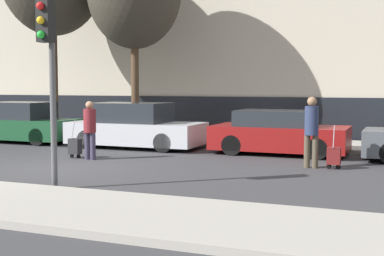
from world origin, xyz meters
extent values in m
plane|color=#38383A|center=(0.00, 0.00, 0.00)|extent=(80.00, 80.00, 0.00)
cube|color=#A39E93|center=(0.00, 7.00, 0.06)|extent=(28.00, 3.00, 0.12)
cube|color=black|center=(0.00, 9.18, 0.80)|extent=(27.44, 0.06, 1.60)
cube|color=#194728|center=(-4.77, 4.61, 0.49)|extent=(3.90, 1.79, 0.70)
cube|color=#23282D|center=(-4.93, 4.61, 1.14)|extent=(2.15, 1.58, 0.60)
cylinder|color=black|center=(-3.56, 3.80, 0.30)|extent=(0.60, 0.18, 0.60)
cylinder|color=black|center=(-3.56, 5.42, 0.30)|extent=(0.60, 0.18, 0.60)
cylinder|color=black|center=(-5.98, 5.42, 0.30)|extent=(0.60, 0.18, 0.60)
cube|color=#B7BABF|center=(-0.19, 4.55, 0.49)|extent=(4.41, 1.87, 0.70)
cube|color=#23282D|center=(-0.36, 4.55, 1.16)|extent=(2.42, 1.64, 0.64)
cylinder|color=black|center=(1.18, 3.71, 0.30)|extent=(0.60, 0.18, 0.60)
cylinder|color=black|center=(1.18, 5.40, 0.30)|extent=(0.60, 0.18, 0.60)
cylinder|color=black|center=(-1.55, 3.71, 0.30)|extent=(0.60, 0.18, 0.60)
cylinder|color=black|center=(-1.55, 5.40, 0.30)|extent=(0.60, 0.18, 0.60)
cube|color=maroon|center=(4.54, 4.74, 0.49)|extent=(3.97, 1.87, 0.70)
cube|color=#23282D|center=(4.38, 4.74, 1.07)|extent=(2.18, 1.65, 0.46)
cylinder|color=black|center=(5.77, 3.89, 0.30)|extent=(0.60, 0.18, 0.60)
cylinder|color=black|center=(5.77, 5.58, 0.30)|extent=(0.60, 0.18, 0.60)
cylinder|color=black|center=(3.31, 3.89, 0.30)|extent=(0.60, 0.18, 0.60)
cylinder|color=black|center=(3.31, 5.58, 0.30)|extent=(0.60, 0.18, 0.60)
cylinder|color=#383347|center=(-0.16, 1.62, 0.38)|extent=(0.15, 0.15, 0.75)
cylinder|color=#383347|center=(0.04, 1.60, 0.38)|extent=(0.15, 0.15, 0.75)
cylinder|color=maroon|center=(-0.06, 1.61, 1.08)|extent=(0.34, 0.34, 0.65)
sphere|color=#936B4C|center=(-0.06, 1.61, 1.51)|extent=(0.21, 0.21, 0.21)
cube|color=#262628|center=(-0.61, 1.68, 0.34)|extent=(0.32, 0.24, 0.44)
cylinder|color=black|center=(-0.72, 1.68, 0.06)|extent=(0.12, 0.03, 0.12)
cylinder|color=black|center=(-0.50, 1.68, 0.06)|extent=(0.12, 0.03, 0.12)
cylinder|color=gray|center=(-0.61, 1.61, 0.83)|extent=(0.02, 0.19, 0.53)
cylinder|color=#4C4233|center=(5.96, 2.36, 0.41)|extent=(0.15, 0.15, 0.82)
cylinder|color=#4C4233|center=(5.76, 2.36, 0.41)|extent=(0.15, 0.15, 0.82)
cylinder|color=#283351|center=(5.86, 2.36, 1.18)|extent=(0.34, 0.34, 0.71)
sphere|color=#936B4C|center=(5.86, 2.36, 1.65)|extent=(0.23, 0.23, 0.23)
cube|color=maroon|center=(6.41, 2.38, 0.33)|extent=(0.32, 0.24, 0.42)
cylinder|color=black|center=(6.29, 2.38, 0.06)|extent=(0.12, 0.03, 0.12)
cylinder|color=black|center=(6.52, 2.38, 0.06)|extent=(0.12, 0.03, 0.12)
cylinder|color=gray|center=(6.41, 2.30, 0.81)|extent=(0.02, 0.19, 0.53)
cylinder|color=#515154|center=(1.59, -2.25, 1.83)|extent=(0.12, 0.12, 3.67)
cube|color=black|center=(1.59, -2.43, 3.27)|extent=(0.28, 0.24, 0.80)
sphere|color=red|center=(1.59, -2.58, 3.54)|extent=(0.15, 0.15, 0.15)
sphere|color=gold|center=(1.59, -2.58, 3.27)|extent=(0.15, 0.15, 0.15)
sphere|color=green|center=(1.59, -2.58, 3.00)|extent=(0.15, 0.15, 0.15)
torus|color=black|center=(5.08, 6.79, 0.48)|extent=(0.72, 0.06, 0.72)
torus|color=black|center=(4.03, 6.79, 0.48)|extent=(0.72, 0.06, 0.72)
cylinder|color=navy|center=(4.56, 6.79, 0.68)|extent=(1.00, 0.05, 0.05)
cylinder|color=navy|center=(4.37, 6.79, 0.88)|extent=(0.04, 0.04, 0.40)
cylinder|color=#4C3826|center=(-1.06, 6.16, 1.99)|extent=(0.28, 0.28, 3.74)
cylinder|color=#4C3826|center=(-4.62, 6.25, 2.33)|extent=(0.28, 0.28, 4.43)
camera|label=1|loc=(8.01, -10.94, 2.05)|focal=50.00mm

